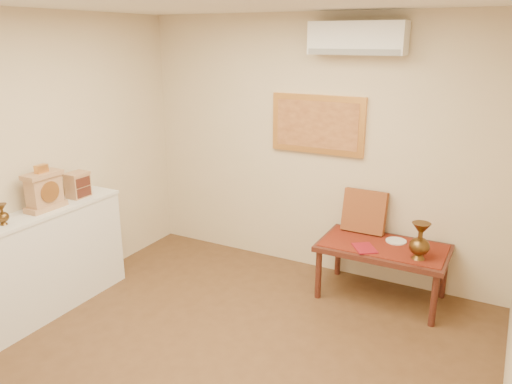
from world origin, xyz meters
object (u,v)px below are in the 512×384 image
Objects in this scene: display_ledge at (27,270)px; low_table at (383,252)px; brass_urn_tall at (420,237)px; mantel_clock at (44,191)px; wooden_chest at (78,185)px.

display_ledge reaches higher than low_table.
brass_urn_tall is 3.36m from mantel_clock.
brass_urn_tall is 3.49m from display_ledge.
mantel_clock is 0.40m from wooden_chest.
display_ledge is 0.90m from wooden_chest.
brass_urn_tall is 0.48m from low_table.
display_ledge is 0.72m from mantel_clock.
wooden_chest is (-3.03, -1.06, 0.34)m from brass_urn_tall.
mantel_clock reaches higher than wooden_chest.
brass_urn_tall is at bearing 25.80° from mantel_clock.
display_ledge is at bearing -93.48° from mantel_clock.
mantel_clock reaches higher than brass_urn_tall.
brass_urn_tall is at bearing -24.10° from low_table.
mantel_clock is at bearing -154.20° from brass_urn_tall.
wooden_chest reaches higher than brass_urn_tall.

